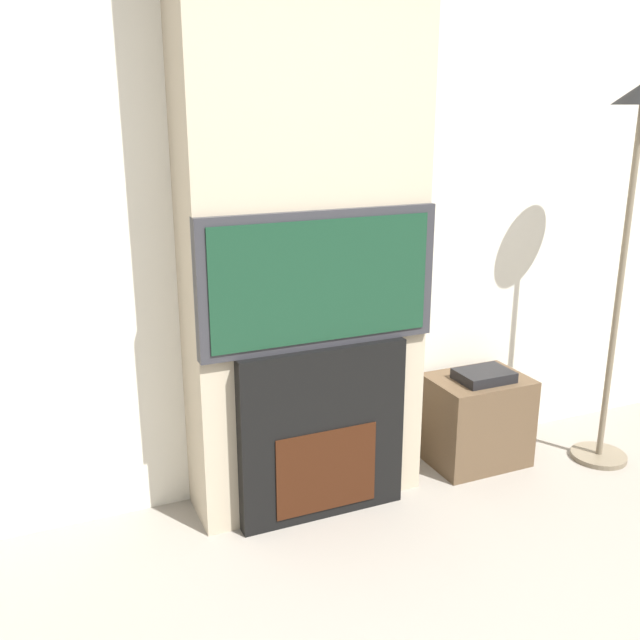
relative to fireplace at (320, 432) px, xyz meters
The scene contains 6 objects.
wall_back 1.03m from the fireplace, 90.00° to the left, with size 6.00×0.06×2.70m.
chimney_breast 0.98m from the fireplace, 90.00° to the left, with size 1.02×0.32×2.70m.
fireplace is the anchor object (origin of this frame).
television 0.67m from the fireplace, 90.00° to the right, with size 1.03×0.07×0.57m.
floor_lamp 1.79m from the fireplace, ahead, with size 0.28×0.28×1.84m.
media_stand 0.92m from the fireplace, ahead, with size 0.47×0.35×0.50m.
Camera 1 is at (-1.12, -0.89, 1.74)m, focal length 40.00 mm.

